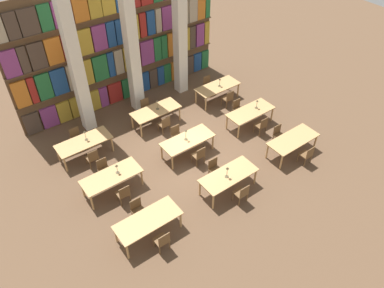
# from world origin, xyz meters

# --- Properties ---
(ground_plane) EXTENTS (40.00, 40.00, 0.00)m
(ground_plane) POSITION_xyz_m (0.00, 0.00, 0.00)
(ground_plane) COLOR brown
(bookshelf_bank) EXTENTS (9.82, 0.35, 5.50)m
(bookshelf_bank) POSITION_xyz_m (0.00, 4.97, 2.64)
(bookshelf_bank) COLOR brown
(bookshelf_bank) RESTS_ON ground_plane
(pillar_left) EXTENTS (0.48, 0.48, 6.00)m
(pillar_left) POSITION_xyz_m (-2.44, 3.96, 3.00)
(pillar_left) COLOR silver
(pillar_left) RESTS_ON ground_plane
(pillar_center) EXTENTS (0.48, 0.48, 6.00)m
(pillar_center) POSITION_xyz_m (0.00, 3.96, 3.00)
(pillar_center) COLOR silver
(pillar_center) RESTS_ON ground_plane
(pillar_right) EXTENTS (0.48, 0.48, 6.00)m
(pillar_right) POSITION_xyz_m (2.44, 3.96, 3.00)
(pillar_right) COLOR silver
(pillar_right) RESTS_ON ground_plane
(reading_table_0) EXTENTS (2.12, 0.91, 0.75)m
(reading_table_0) POSITION_xyz_m (-3.27, -2.34, 0.67)
(reading_table_0) COLOR tan
(reading_table_0) RESTS_ON ground_plane
(chair_0) EXTENTS (0.42, 0.40, 0.86)m
(chair_0) POSITION_xyz_m (-3.23, -3.08, 0.46)
(chair_0) COLOR brown
(chair_0) RESTS_ON ground_plane
(chair_1) EXTENTS (0.42, 0.40, 0.86)m
(chair_1) POSITION_xyz_m (-3.23, -1.60, 0.46)
(chair_1) COLOR brown
(chair_1) RESTS_ON ground_plane
(reading_table_1) EXTENTS (2.12, 0.91, 0.75)m
(reading_table_1) POSITION_xyz_m (0.02, -2.37, 0.67)
(reading_table_1) COLOR tan
(reading_table_1) RESTS_ON ground_plane
(chair_2) EXTENTS (0.42, 0.40, 0.86)m
(chair_2) POSITION_xyz_m (-0.00, -3.11, 0.46)
(chair_2) COLOR brown
(chair_2) RESTS_ON ground_plane
(chair_3) EXTENTS (0.42, 0.40, 0.86)m
(chair_3) POSITION_xyz_m (-0.00, -1.63, 0.46)
(chair_3) COLOR brown
(chair_3) RESTS_ON ground_plane
(desk_lamp_0) EXTENTS (0.14, 0.14, 0.46)m
(desk_lamp_0) POSITION_xyz_m (-0.10, -2.40, 1.06)
(desk_lamp_0) COLOR brown
(desk_lamp_0) RESTS_ON reading_table_1
(reading_table_2) EXTENTS (2.12, 0.91, 0.75)m
(reading_table_2) POSITION_xyz_m (3.30, -2.40, 0.67)
(reading_table_2) COLOR tan
(reading_table_2) RESTS_ON ground_plane
(chair_4) EXTENTS (0.42, 0.40, 0.86)m
(chair_4) POSITION_xyz_m (3.32, -3.14, 0.46)
(chair_4) COLOR brown
(chair_4) RESTS_ON ground_plane
(chair_5) EXTENTS (0.42, 0.40, 0.86)m
(chair_5) POSITION_xyz_m (3.32, -1.67, 0.46)
(chair_5) COLOR brown
(chair_5) RESTS_ON ground_plane
(reading_table_3) EXTENTS (2.12, 0.91, 0.75)m
(reading_table_3) POSITION_xyz_m (-3.31, 0.03, 0.67)
(reading_table_3) COLOR tan
(reading_table_3) RESTS_ON ground_plane
(chair_6) EXTENTS (0.42, 0.40, 0.86)m
(chair_6) POSITION_xyz_m (-3.27, -0.71, 0.46)
(chair_6) COLOR brown
(chair_6) RESTS_ON ground_plane
(chair_7) EXTENTS (0.42, 0.40, 0.86)m
(chair_7) POSITION_xyz_m (-3.27, 0.77, 0.46)
(chair_7) COLOR brown
(chair_7) RESTS_ON ground_plane
(desk_lamp_1) EXTENTS (0.14, 0.14, 0.39)m
(desk_lamp_1) POSITION_xyz_m (-3.06, 0.03, 1.01)
(desk_lamp_1) COLOR brown
(desk_lamp_1) RESTS_ON reading_table_3
(reading_table_4) EXTENTS (2.12, 0.91, 0.75)m
(reading_table_4) POSITION_xyz_m (-0.02, 0.03, 0.67)
(reading_table_4) COLOR tan
(reading_table_4) RESTS_ON ground_plane
(chair_8) EXTENTS (0.42, 0.40, 0.86)m
(chair_8) POSITION_xyz_m (-0.02, -0.71, 0.46)
(chair_8) COLOR brown
(chair_8) RESTS_ON ground_plane
(chair_9) EXTENTS (0.42, 0.40, 0.86)m
(chair_9) POSITION_xyz_m (-0.02, 0.76, 0.46)
(chair_9) COLOR brown
(chair_9) RESTS_ON ground_plane
(desk_lamp_2) EXTENTS (0.14, 0.14, 0.49)m
(desk_lamp_2) POSITION_xyz_m (-0.08, 0.06, 1.07)
(desk_lamp_2) COLOR brown
(desk_lamp_2) RESTS_ON reading_table_4
(reading_table_5) EXTENTS (2.12, 0.91, 0.75)m
(reading_table_5) POSITION_xyz_m (3.22, -0.08, 0.67)
(reading_table_5) COLOR tan
(reading_table_5) RESTS_ON ground_plane
(chair_10) EXTENTS (0.42, 0.40, 0.86)m
(chair_10) POSITION_xyz_m (3.19, -0.81, 0.46)
(chair_10) COLOR brown
(chair_10) RESTS_ON ground_plane
(chair_11) EXTENTS (0.42, 0.40, 0.86)m
(chair_11) POSITION_xyz_m (3.19, 0.66, 0.46)
(chair_11) COLOR brown
(chair_11) RESTS_ON ground_plane
(desk_lamp_3) EXTENTS (0.14, 0.14, 0.41)m
(desk_lamp_3) POSITION_xyz_m (3.57, -0.06, 1.02)
(desk_lamp_3) COLOR brown
(desk_lamp_3) RESTS_ON reading_table_5
(reading_table_6) EXTENTS (2.12, 0.91, 0.75)m
(reading_table_6) POSITION_xyz_m (-3.32, 2.31, 0.67)
(reading_table_6) COLOR tan
(reading_table_6) RESTS_ON ground_plane
(chair_12) EXTENTS (0.42, 0.40, 0.86)m
(chair_12) POSITION_xyz_m (-3.35, 1.57, 0.46)
(chair_12) COLOR brown
(chair_12) RESTS_ON ground_plane
(chair_13) EXTENTS (0.42, 0.40, 0.86)m
(chair_13) POSITION_xyz_m (-3.35, 3.05, 0.46)
(chair_13) COLOR brown
(chair_13) RESTS_ON ground_plane
(desk_lamp_4) EXTENTS (0.14, 0.14, 0.44)m
(desk_lamp_4) POSITION_xyz_m (-3.19, 2.34, 1.04)
(desk_lamp_4) COLOR brown
(desk_lamp_4) RESTS_ON reading_table_6
(reading_table_7) EXTENTS (2.12, 0.91, 0.75)m
(reading_table_7) POSITION_xyz_m (0.01, 2.39, 0.67)
(reading_table_7) COLOR tan
(reading_table_7) RESTS_ON ground_plane
(chair_14) EXTENTS (0.42, 0.40, 0.86)m
(chair_14) POSITION_xyz_m (-0.03, 1.65, 0.46)
(chair_14) COLOR brown
(chair_14) RESTS_ON ground_plane
(chair_15) EXTENTS (0.42, 0.40, 0.86)m
(chair_15) POSITION_xyz_m (-0.03, 3.12, 0.46)
(chair_15) COLOR brown
(chair_15) RESTS_ON ground_plane
(desk_lamp_5) EXTENTS (0.14, 0.14, 0.46)m
(desk_lamp_5) POSITION_xyz_m (0.11, 2.39, 1.06)
(desk_lamp_5) COLOR brown
(desk_lamp_5) RESTS_ON reading_table_7
(reading_table_8) EXTENTS (2.12, 0.91, 0.75)m
(reading_table_8) POSITION_xyz_m (3.32, 2.26, 0.67)
(reading_table_8) COLOR tan
(reading_table_8) RESTS_ON ground_plane
(chair_16) EXTENTS (0.42, 0.40, 0.86)m
(chair_16) POSITION_xyz_m (3.35, 1.52, 0.46)
(chair_16) COLOR brown
(chair_16) RESTS_ON ground_plane
(chair_17) EXTENTS (0.42, 0.40, 0.86)m
(chair_17) POSITION_xyz_m (3.35, 2.99, 0.46)
(chair_17) COLOR brown
(chair_17) RESTS_ON ground_plane
(desk_lamp_6) EXTENTS (0.14, 0.14, 0.41)m
(desk_lamp_6) POSITION_xyz_m (3.39, 2.21, 1.02)
(desk_lamp_6) COLOR brown
(desk_lamp_6) RESTS_ON reading_table_8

